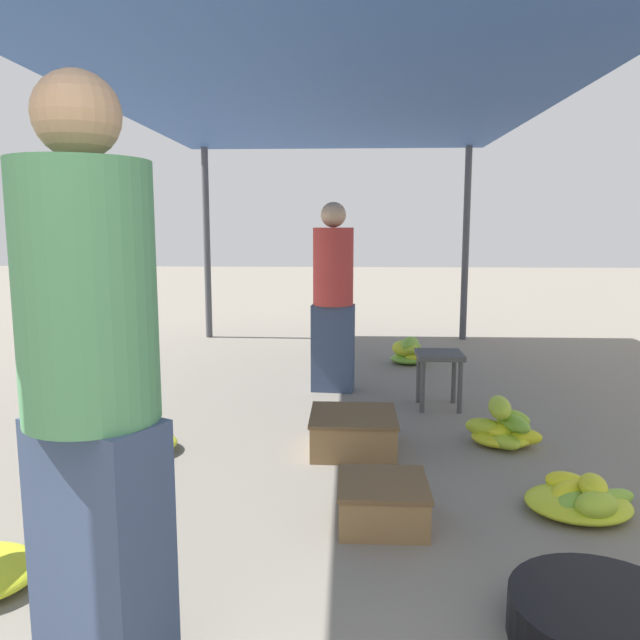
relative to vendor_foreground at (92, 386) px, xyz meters
The scene contains 13 objects.
canopy_post_back_left 5.98m from the vendor_foreground, 99.79° to the left, with size 0.08×0.08×2.29m, color #4C4C51.
canopy_post_back_right 6.25m from the vendor_foreground, 70.35° to the left, with size 0.08×0.08×2.29m, color #4C4C51.
canopy_tarp 3.23m from the vendor_foreground, 79.27° to the left, with size 3.52×6.44×0.04m, color #33569E.
vendor_foreground is the anchor object (origin of this frame).
stool 3.31m from the vendor_foreground, 64.65° to the left, with size 0.34×0.34×0.43m.
basin_black 1.79m from the vendor_foreground, ahead, with size 0.61×0.61×0.15m.
banana_pile_left_1 2.14m from the vendor_foreground, 106.33° to the left, with size 0.51×0.51×0.28m.
banana_pile_right_0 2.35m from the vendor_foreground, 33.35° to the left, with size 0.56×0.49×0.20m.
banana_pile_right_1 4.71m from the vendor_foreground, 73.56° to the left, with size 0.41×0.38×0.28m.
banana_pile_right_2 2.83m from the vendor_foreground, 51.67° to the left, with size 0.48×0.41×0.31m.
crate_near 1.60m from the vendor_foreground, 50.30° to the left, with size 0.41×0.41×0.20m.
crate_mid 2.28m from the vendor_foreground, 69.55° to the left, with size 0.52×0.52×0.23m.
shopper_walking_mid 3.46m from the vendor_foreground, 80.26° to the left, with size 0.36×0.36×1.55m.
Camera 1 is at (0.17, -1.21, 1.36)m, focal length 35.00 mm.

